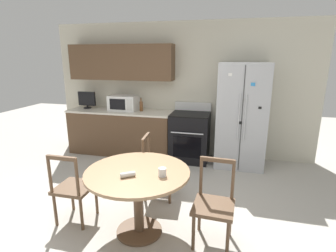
{
  "coord_description": "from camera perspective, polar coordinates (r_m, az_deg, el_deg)",
  "views": [
    {
      "loc": [
        1.04,
        -2.5,
        1.95
      ],
      "look_at": [
        0.13,
        1.15,
        0.95
      ],
      "focal_mm": 28.0,
      "sensor_mm": 36.0,
      "label": 1
    }
  ],
  "objects": [
    {
      "name": "kitchen_counter",
      "position": [
        5.47,
        -10.09,
        -1.25
      ],
      "size": [
        2.13,
        0.64,
        0.9
      ],
      "color": "brown",
      "rests_on": "ground_plane"
    },
    {
      "name": "dining_chair_far",
      "position": [
        3.73,
        -2.31,
        -9.1
      ],
      "size": [
        0.45,
        0.45,
        0.9
      ],
      "rotation": [
        0.0,
        0.0,
        4.8
      ],
      "color": "brown",
      "rests_on": "ground_plane"
    },
    {
      "name": "ground_plane",
      "position": [
        3.33,
        -7.44,
        -21.04
      ],
      "size": [
        14.0,
        14.0,
        0.0
      ],
      "primitive_type": "plane",
      "color": "#B2ADA3"
    },
    {
      "name": "countertop_tv",
      "position": [
        5.73,
        -17.24,
        5.56
      ],
      "size": [
        0.37,
        0.16,
        0.35
      ],
      "color": "black",
      "rests_on": "kitchen_counter"
    },
    {
      "name": "microwave",
      "position": [
        5.35,
        -9.65,
        5.0
      ],
      "size": [
        0.56,
        0.37,
        0.3
      ],
      "color": "white",
      "rests_on": "kitchen_counter"
    },
    {
      "name": "back_wall",
      "position": [
        5.29,
        -0.73,
        9.39
      ],
      "size": [
        5.2,
        0.44,
        2.6
      ],
      "color": "beige",
      "rests_on": "ground_plane"
    },
    {
      "name": "candle_glass",
      "position": [
        2.73,
        -1.24,
        -10.11
      ],
      "size": [
        0.08,
        0.08,
        0.09
      ],
      "color": "silver",
      "rests_on": "dining_table"
    },
    {
      "name": "folded_napkin",
      "position": [
        2.74,
        -8.74,
        -10.41
      ],
      "size": [
        0.16,
        0.13,
        0.05
      ],
      "color": "silver",
      "rests_on": "dining_table"
    },
    {
      "name": "counter_bottle",
      "position": [
        5.22,
        -5.87,
        4.36
      ],
      "size": [
        0.07,
        0.07,
        0.27
      ],
      "color": "brown",
      "rests_on": "kitchen_counter"
    },
    {
      "name": "dining_chair_right",
      "position": [
        2.92,
        9.95,
        -16.57
      ],
      "size": [
        0.44,
        0.44,
        0.9
      ],
      "rotation": [
        0.0,
        0.0,
        3.09
      ],
      "color": "brown",
      "rests_on": "ground_plane"
    },
    {
      "name": "dining_table",
      "position": [
        2.95,
        -6.57,
        -12.46
      ],
      "size": [
        1.14,
        1.14,
        0.76
      ],
      "color": "#997551",
      "rests_on": "ground_plane"
    },
    {
      "name": "oven_range",
      "position": [
        5.04,
        4.81,
        -2.25
      ],
      "size": [
        0.71,
        0.68,
        1.08
      ],
      "color": "black",
      "rests_on": "ground_plane"
    },
    {
      "name": "refrigerator",
      "position": [
        4.85,
        15.66,
        2.16
      ],
      "size": [
        0.85,
        0.71,
        1.86
      ],
      "color": "#B2B5BA",
      "rests_on": "ground_plane"
    },
    {
      "name": "dining_chair_left",
      "position": [
        3.39,
        -19.89,
        -12.63
      ],
      "size": [
        0.42,
        0.42,
        0.9
      ],
      "rotation": [
        0.0,
        0.0,
        6.29
      ],
      "color": "brown",
      "rests_on": "ground_plane"
    }
  ]
}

